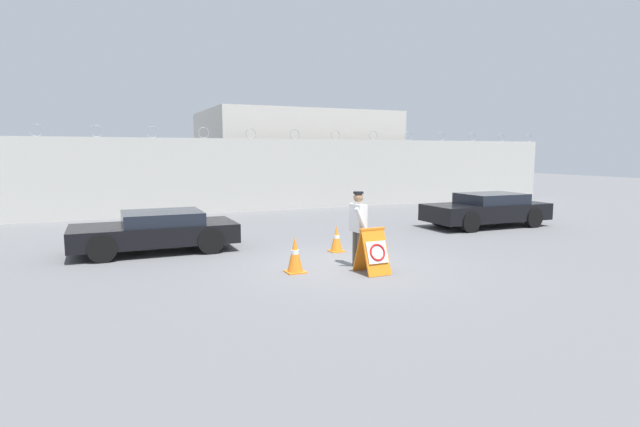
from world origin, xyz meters
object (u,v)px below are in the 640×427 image
(traffic_cone_near, at_px, (337,239))
(parked_car_front_coupe, at_px, (156,231))
(parked_car_far_side, at_px, (487,209))
(barricade_sign, at_px, (373,251))
(traffic_cone_mid, at_px, (295,255))
(security_guard, at_px, (358,225))

(traffic_cone_near, xyz_separation_m, parked_car_front_coupe, (-4.40, 2.00, 0.22))
(parked_car_front_coupe, relative_size, parked_car_far_side, 0.93)
(barricade_sign, height_order, parked_car_far_side, parked_car_far_side)
(traffic_cone_near, relative_size, traffic_cone_mid, 0.87)
(barricade_sign, xyz_separation_m, parked_car_front_coupe, (-4.07, 4.50, 0.07))
(traffic_cone_near, height_order, parked_car_front_coupe, parked_car_front_coupe)
(barricade_sign, height_order, traffic_cone_near, barricade_sign)
(security_guard, distance_m, parked_car_front_coupe, 5.58)
(traffic_cone_mid, bearing_deg, traffic_cone_near, 42.56)
(security_guard, xyz_separation_m, traffic_cone_mid, (-1.53, 0.09, -0.59))
(barricade_sign, height_order, parked_car_front_coupe, parked_car_front_coupe)
(barricade_sign, distance_m, traffic_cone_mid, 1.73)
(traffic_cone_near, height_order, parked_car_far_side, parked_car_far_side)
(parked_car_front_coupe, bearing_deg, traffic_cone_mid, 124.81)
(parked_car_far_side, bearing_deg, security_guard, 27.90)
(security_guard, xyz_separation_m, parked_car_front_coupe, (-4.06, 3.82, -0.42))
(traffic_cone_mid, bearing_deg, barricade_sign, -26.63)
(traffic_cone_near, height_order, traffic_cone_mid, traffic_cone_mid)
(traffic_cone_near, bearing_deg, barricade_sign, -97.59)
(traffic_cone_near, bearing_deg, parked_car_front_coupe, 155.56)
(parked_car_far_side, bearing_deg, traffic_cone_near, 16.06)
(parked_car_front_coupe, xyz_separation_m, parked_car_far_side, (11.30, -0.17, 0.05))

